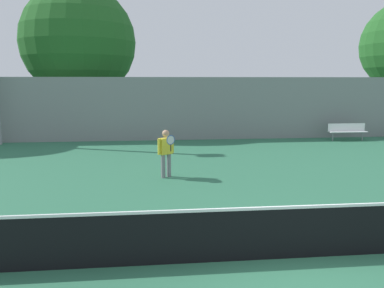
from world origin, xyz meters
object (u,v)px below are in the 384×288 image
at_px(tennis_player, 166,150).
at_px(tree_dark_dense, 79,42).
at_px(tennis_net, 289,232).
at_px(bench_courtside_far, 347,130).

distance_m(tennis_player, tree_dark_dense, 13.27).
distance_m(tennis_net, bench_courtside_far, 14.83).
distance_m(tennis_net, tennis_player, 6.20).
relative_size(tennis_net, tree_dark_dense, 1.35).
xyz_separation_m(tennis_player, tree_dark_dense, (-4.73, 11.56, 4.46)).
distance_m(bench_courtside_far, tree_dark_dense, 16.01).
bearing_deg(bench_courtside_far, tennis_net, -121.81).
relative_size(tennis_net, bench_courtside_far, 5.81).
xyz_separation_m(tennis_net, tennis_player, (-1.94, 5.88, 0.40)).
xyz_separation_m(bench_courtside_far, tree_dark_dense, (-14.49, 4.84, 4.79)).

